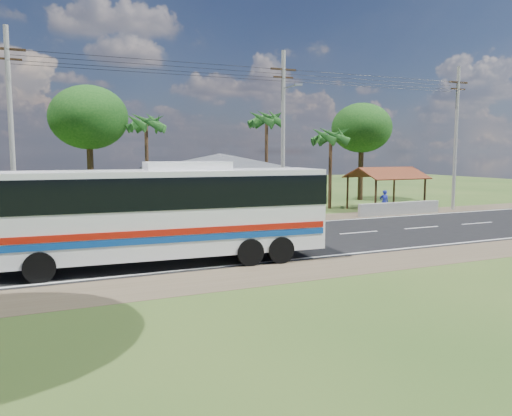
{
  "coord_description": "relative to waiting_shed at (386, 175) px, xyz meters",
  "views": [
    {
      "loc": [
        -11.9,
        -22.91,
        4.53
      ],
      "look_at": [
        -1.36,
        1.0,
        1.57
      ],
      "focal_mm": 35.0,
      "sensor_mm": 36.0,
      "label": 1
    }
  ],
  "objects": [
    {
      "name": "ground",
      "position": [
        -13.0,
        -8.5,
        -2.73
      ],
      "size": [
        120.0,
        120.0,
        0.0
      ],
      "primitive_type": "plane",
      "color": "#284619",
      "rests_on": "ground"
    },
    {
      "name": "person",
      "position": [
        -1.83,
        -2.2,
        -1.85
      ],
      "size": [
        0.74,
        0.6,
        1.76
      ],
      "primitive_type": "imported",
      "rotation": [
        0.0,
        0.0,
        2.81
      ],
      "color": "#1B2598",
      "rests_on": "ground"
    },
    {
      "name": "palm_mid",
      "position": [
        -7.0,
        7.0,
        4.43
      ],
      "size": [
        2.8,
        2.8,
        8.2
      ],
      "color": "#47301E",
      "rests_on": "ground"
    },
    {
      "name": "tree_behind_house",
      "position": [
        -21.0,
        9.5,
        4.39
      ],
      "size": [
        6.0,
        6.0,
        9.61
      ],
      "color": "#47301E",
      "rests_on": "ground"
    },
    {
      "name": "road",
      "position": [
        -13.0,
        -8.5,
        -2.72
      ],
      "size": [
        120.0,
        16.0,
        0.03
      ],
      "color": "black",
      "rests_on": "ground"
    },
    {
      "name": "palm_far",
      "position": [
        -17.0,
        7.5,
        3.95
      ],
      "size": [
        2.8,
        2.8,
        7.7
      ],
      "color": "#47301E",
      "rests_on": "ground"
    },
    {
      "name": "utility_poles",
      "position": [
        -10.33,
        -2.01,
        3.04
      ],
      "size": [
        32.8,
        2.22,
        11.0
      ],
      "color": "#9E9E99",
      "rests_on": "ground"
    },
    {
      "name": "waiting_shed",
      "position": [
        0.0,
        0.0,
        0.0
      ],
      "size": [
        5.2,
        4.48,
        3.35
      ],
      "color": "#362413",
      "rests_on": "ground"
    },
    {
      "name": "coach_bus",
      "position": [
        -20.46,
        -11.94,
        -0.37
      ],
      "size": [
        13.46,
        3.71,
        4.13
      ],
      "rotation": [
        0.0,
        0.0,
        -0.07
      ],
      "color": "white",
      "rests_on": "ground"
    },
    {
      "name": "concrete_barrier",
      "position": [
        -1.0,
        -2.9,
        -2.28
      ],
      "size": [
        7.0,
        0.3,
        0.9
      ],
      "primitive_type": "cube",
      "color": "#9E9E99",
      "rests_on": "ground"
    },
    {
      "name": "house",
      "position": [
        -12.0,
        4.5,
        -0.09
      ],
      "size": [
        12.4,
        10.0,
        5.0
      ],
      "color": "tan",
      "rests_on": "ground"
    },
    {
      "name": "tree_behind_shed",
      "position": [
        3.0,
        7.5,
        3.95
      ],
      "size": [
        5.6,
        5.6,
        9.02
      ],
      "color": "#47301E",
      "rests_on": "ground"
    },
    {
      "name": "palm_near",
      "position": [
        -3.5,
        2.5,
        2.98
      ],
      "size": [
        2.8,
        2.8,
        6.7
      ],
      "color": "#47301E",
      "rests_on": "ground"
    },
    {
      "name": "motorcycle",
      "position": [
        0.91,
        -2.0,
        -2.28
      ],
      "size": [
        1.74,
        0.68,
        0.9
      ],
      "primitive_type": "imported",
      "rotation": [
        0.0,
        0.0,
        1.62
      ],
      "color": "black",
      "rests_on": "ground"
    }
  ]
}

